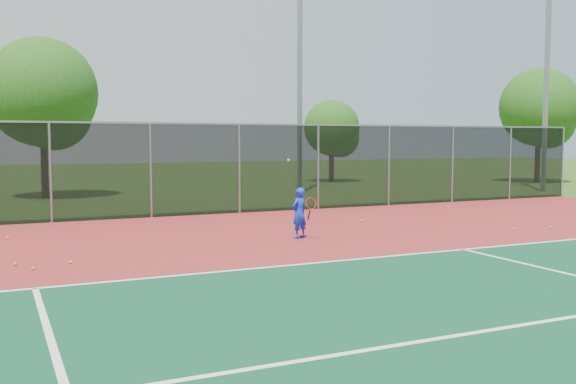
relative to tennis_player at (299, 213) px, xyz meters
name	(u,v)px	position (x,y,z in m)	size (l,w,h in m)	color
ground	(488,287)	(0.61, -6.09, -0.66)	(120.00, 120.00, 0.00)	#2C4F16
court_apron	(417,266)	(0.61, -4.09, -0.65)	(30.00, 20.00, 0.02)	maroon
fence_back	(239,167)	(0.61, 5.91, 0.90)	(30.00, 0.06, 3.03)	black
tennis_player	(299,213)	(0.00, 0.00, 0.00)	(0.59, 0.64, 2.00)	#1631D2
practice_ball_0	(552,227)	(7.21, -1.34, -0.61)	(0.07, 0.07, 0.07)	#B5C617
practice_ball_1	(7,238)	(-6.67, 2.95, -0.61)	(0.07, 0.07, 0.07)	#B5C617
practice_ball_2	(33,268)	(-6.33, -1.41, -0.61)	(0.07, 0.07, 0.07)	#B5C617
practice_ball_4	(70,262)	(-5.61, -1.07, -0.61)	(0.07, 0.07, 0.07)	#B5C617
practice_ball_5	(515,229)	(5.96, -1.22, -0.61)	(0.07, 0.07, 0.07)	#B5C617
practice_ball_6	(15,264)	(-6.62, -0.81, -0.61)	(0.07, 0.07, 0.07)	#B5C617
practice_ball_7	(447,207)	(8.07, 4.25, -0.61)	(0.07, 0.07, 0.07)	#B5C617
practice_ball_8	(362,221)	(3.14, 2.15, -0.61)	(0.07, 0.07, 0.07)	#B5C617
floodlight_n	(300,35)	(6.09, 12.53, 6.64)	(0.90, 0.40, 13.04)	gray
floodlight_ne	(548,37)	(17.05, 8.30, 6.64)	(0.90, 0.40, 13.04)	gray
tree_back_left	(45,97)	(-4.81, 14.86, 3.62)	(4.65, 4.65, 6.83)	#352113
tree_back_mid	(334,130)	(11.40, 18.86, 2.37)	(3.29, 3.29, 4.83)	#352113
tree_back_right	(541,111)	(22.02, 13.31, 3.49)	(4.51, 4.51, 6.62)	#352113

